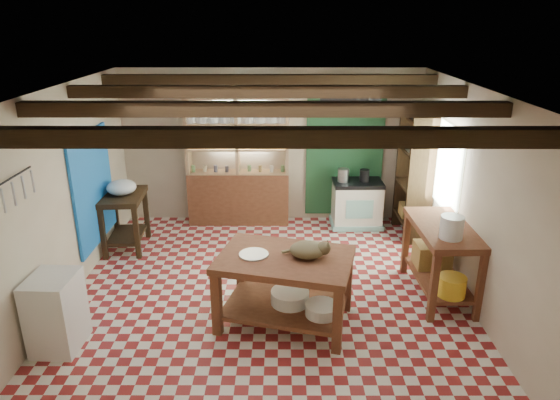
{
  "coord_description": "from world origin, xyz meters",
  "views": [
    {
      "loc": [
        0.17,
        -5.73,
        3.37
      ],
      "look_at": [
        0.16,
        0.3,
        1.15
      ],
      "focal_mm": 32.0,
      "sensor_mm": 36.0,
      "label": 1
    }
  ],
  "objects_px": {
    "work_table": "(285,290)",
    "stove": "(357,204)",
    "prep_table": "(125,221)",
    "white_cabinet": "(56,312)",
    "right_counter": "(440,261)",
    "cat": "(308,250)"
  },
  "relations": [
    {
      "from": "work_table",
      "to": "stove",
      "type": "height_order",
      "value": "work_table"
    },
    {
      "from": "work_table",
      "to": "prep_table",
      "type": "distance_m",
      "value": 3.13
    },
    {
      "from": "stove",
      "to": "white_cabinet",
      "type": "distance_m",
      "value": 4.96
    },
    {
      "from": "right_counter",
      "to": "work_table",
      "type": "bearing_deg",
      "value": -164.22
    },
    {
      "from": "white_cabinet",
      "to": "cat",
      "type": "bearing_deg",
      "value": 12.0
    },
    {
      "from": "stove",
      "to": "right_counter",
      "type": "height_order",
      "value": "right_counter"
    },
    {
      "from": "prep_table",
      "to": "right_counter",
      "type": "bearing_deg",
      "value": -21.12
    },
    {
      "from": "prep_table",
      "to": "right_counter",
      "type": "distance_m",
      "value": 4.59
    },
    {
      "from": "prep_table",
      "to": "cat",
      "type": "height_order",
      "value": "cat"
    },
    {
      "from": "work_table",
      "to": "cat",
      "type": "relative_size",
      "value": 3.62
    },
    {
      "from": "work_table",
      "to": "white_cabinet",
      "type": "distance_m",
      "value": 2.48
    },
    {
      "from": "prep_table",
      "to": "cat",
      "type": "xyz_separation_m",
      "value": [
        2.67,
        -2.0,
        0.5
      ]
    },
    {
      "from": "right_counter",
      "to": "prep_table",
      "type": "bearing_deg",
      "value": 160.97
    },
    {
      "from": "white_cabinet",
      "to": "cat",
      "type": "xyz_separation_m",
      "value": [
        2.69,
        0.46,
        0.52
      ]
    },
    {
      "from": "right_counter",
      "to": "cat",
      "type": "height_order",
      "value": "cat"
    },
    {
      "from": "prep_table",
      "to": "white_cabinet",
      "type": "height_order",
      "value": "prep_table"
    },
    {
      "from": "right_counter",
      "to": "cat",
      "type": "relative_size",
      "value": 3.25
    },
    {
      "from": "work_table",
      "to": "stove",
      "type": "bearing_deg",
      "value": 80.74
    },
    {
      "from": "right_counter",
      "to": "white_cabinet",
      "type": "bearing_deg",
      "value": -167.75
    },
    {
      "from": "work_table",
      "to": "right_counter",
      "type": "height_order",
      "value": "right_counter"
    },
    {
      "from": "stove",
      "to": "prep_table",
      "type": "xyz_separation_m",
      "value": [
        -3.65,
        -0.87,
        0.04
      ]
    },
    {
      "from": "stove",
      "to": "white_cabinet",
      "type": "height_order",
      "value": "white_cabinet"
    }
  ]
}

